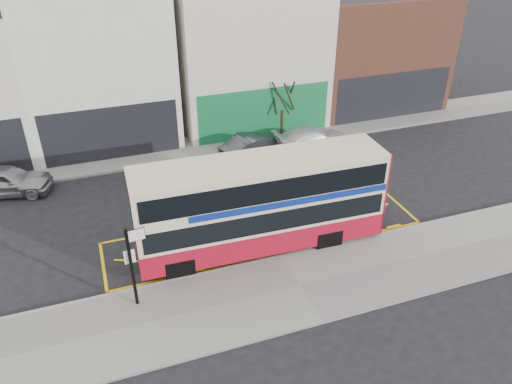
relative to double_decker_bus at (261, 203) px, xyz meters
name	(u,v)px	position (x,y,z in m)	size (l,w,h in m)	color
ground	(277,253)	(0.47, -0.74, -2.16)	(120.00, 120.00, 0.00)	black
pavement	(300,287)	(0.47, -3.04, -2.08)	(40.00, 4.00, 0.15)	gray
kerb	(281,257)	(0.47, -1.12, -2.08)	(40.00, 0.15, 0.15)	gray
far_pavement	(210,145)	(0.47, 10.26, -2.08)	(50.00, 3.00, 0.15)	gray
road_markings	(264,232)	(0.47, 0.86, -2.15)	(14.00, 3.40, 0.01)	yellow
terrace_left	(95,49)	(-5.03, 14.25, 3.16)	(8.00, 8.01, 11.80)	white
terrace_green_shop	(243,40)	(3.97, 14.25, 2.91)	(9.00, 8.01, 11.30)	beige
terrace_right	(367,37)	(12.97, 14.24, 2.41)	(9.00, 8.01, 10.30)	brown
double_decker_bus	(261,203)	(0.00, 0.00, 0.00)	(10.36, 2.71, 4.11)	beige
bus_stop_post	(132,260)	(-5.47, -1.93, -0.05)	(0.82, 0.15, 3.29)	black
car_silver	(4,181)	(-10.56, 8.36, -1.40)	(1.78, 4.43, 1.51)	#9F9FA4
car_grey	(252,146)	(2.45, 8.19, -1.51)	(1.38, 3.96, 1.30)	#3D3E44
car_white	(312,139)	(6.05, 7.90, -1.49)	(1.87, 4.61, 1.34)	silver
street_tree_right	(282,87)	(5.11, 10.32, 0.97)	(2.13, 2.13, 4.59)	black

